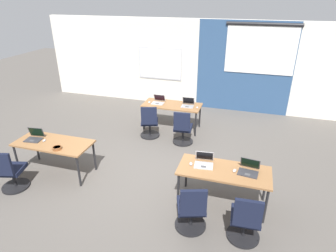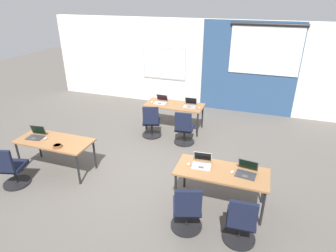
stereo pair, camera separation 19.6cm
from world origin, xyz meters
name	(u,v)px [view 1 (the left image)]	position (x,y,z in m)	size (l,w,h in m)	color
ground_plane	(144,170)	(0.00, 0.00, 0.00)	(24.00, 24.00, 0.00)	#56514C
back_wall_assembly	(190,64)	(0.05, 4.20, 1.41)	(10.00, 0.27, 2.80)	silver
desk_near_left	(54,145)	(-1.75, -0.60, 0.66)	(1.60, 0.70, 0.72)	olive
desk_near_right	(224,173)	(1.75, -0.60, 0.66)	(1.60, 0.70, 0.72)	olive
desk_far_center	(172,106)	(0.00, 2.20, 0.66)	(1.60, 0.70, 0.72)	olive
laptop_near_right_inner	(204,162)	(1.38, -0.53, 0.77)	(0.36, 0.34, 0.22)	#B7B7BC
mouse_near_right_inner	(191,164)	(1.16, -0.60, 0.74)	(0.08, 0.11, 0.03)	#B2B2B7
chair_near_right_inner	(191,211)	(1.35, -1.39, 0.38)	(0.56, 0.61, 0.92)	black
laptop_far_right	(188,104)	(0.44, 2.21, 0.77)	(0.34, 0.32, 0.23)	#9E9EA3
mouse_far_right	(197,107)	(0.72, 2.14, 0.74)	(0.06, 0.10, 0.03)	#B2B2B7
chair_far_right	(183,130)	(0.51, 1.40, 0.38)	(0.52, 0.56, 0.92)	black
laptop_near_left_end	(34,137)	(-2.20, -0.59, 0.77)	(0.36, 0.33, 0.23)	#333338
mouse_near_left_end	(44,140)	(-1.95, -0.61, 0.74)	(0.08, 0.11, 0.03)	#B2B2B7
chair_near_left_end	(10,173)	(-2.21, -1.38, 0.38)	(0.54, 0.59, 0.92)	black
laptop_near_right_end	(249,170)	(2.16, -0.54, 0.77)	(0.37, 0.35, 0.23)	#333338
mouse_near_right_end	(235,171)	(1.93, -0.59, 0.74)	(0.07, 0.11, 0.03)	#B2B2B7
chair_near_right_end	(245,222)	(2.19, -1.38, 0.38)	(0.52, 0.55, 0.92)	black
laptop_far_left	(158,101)	(-0.40, 2.21, 0.77)	(0.33, 0.32, 0.22)	#B7B7BC
mouse_far_left	(149,102)	(-0.64, 2.15, 0.74)	(0.06, 0.10, 0.03)	silver
chair_far_left	(150,124)	(-0.41, 1.50, 0.38)	(0.55, 0.60, 0.92)	black
snack_bowl	(57,148)	(-1.48, -0.83, 0.76)	(0.18, 0.18, 0.06)	brown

